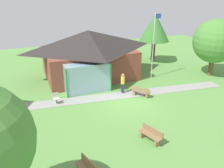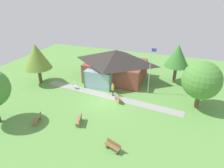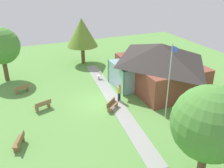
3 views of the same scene
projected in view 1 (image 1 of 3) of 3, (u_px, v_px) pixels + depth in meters
The scene contains 10 objects.
ground_plane at pixel (127, 103), 17.94m from camera, with size 44.00×44.00×0.00m, color #609947.
pavilion at pixel (89, 53), 22.59m from camera, with size 9.35×8.05×4.56m.
footpath at pixel (119, 95), 19.21m from camera, with size 18.94×1.30×0.03m, color #999993.
flagpole at pixel (154, 44), 21.76m from camera, with size 0.64×0.08×6.26m.
bench_rear_near_path at pixel (141, 92), 18.93m from camera, with size 1.30×1.43×0.84m.
bench_front_center at pixel (151, 135), 13.38m from camera, with size 0.89×1.56×0.84m.
patio_chair_west at pixel (56, 99), 17.77m from camera, with size 0.49×0.49×0.86m.
visitor_on_path at pixel (123, 82), 19.32m from camera, with size 0.34×0.34×1.74m.
tree_behind_pavilion_right at pixel (155, 28), 26.54m from camera, with size 3.45×3.45×5.64m.
tree_east_hedge at pixel (215, 41), 22.44m from camera, with size 4.26×4.26×5.62m.
Camera 1 is at (-6.95, -14.46, 8.25)m, focal length 37.23 mm.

